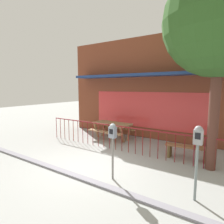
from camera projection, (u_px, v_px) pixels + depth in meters
ground at (94, 166)px, 5.85m from camera, size 40.00×40.00×0.00m
pub_storefront at (149, 88)px, 9.02m from camera, size 8.78×1.38×4.76m
patio_fence_front at (122, 134)px, 7.15m from camera, size 7.40×0.04×0.97m
picnic_table_left at (112, 126)px, 8.87m from camera, size 1.86×1.44×0.79m
patio_bench at (187, 149)px, 6.36m from camera, size 1.43×0.47×0.48m
parking_meter_near at (198, 143)px, 3.93m from camera, size 0.18×0.17×1.64m
parking_meter_far at (113, 137)px, 4.89m from camera, size 0.18×0.17×1.49m
street_tree at (220, 21)px, 5.11m from camera, size 3.08×3.08×5.76m
curb_edge at (75, 177)px, 5.16m from camera, size 12.29×0.20×0.11m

